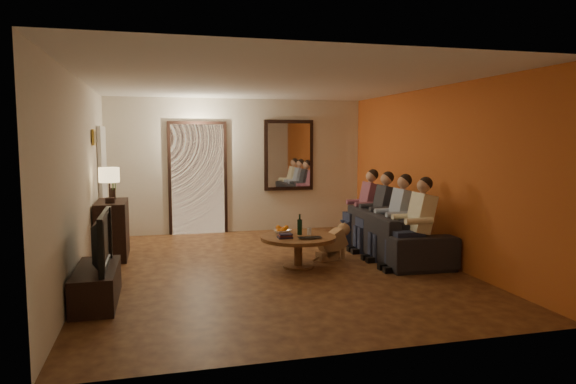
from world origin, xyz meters
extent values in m
cube|color=#3A1A0F|center=(0.00, 0.00, 0.00)|extent=(5.00, 6.00, 0.01)
cube|color=white|center=(0.00, 0.00, 2.60)|extent=(5.00, 6.00, 0.01)
cube|color=beige|center=(0.00, 3.00, 1.30)|extent=(5.00, 0.02, 2.60)
cube|color=beige|center=(0.00, -3.00, 1.30)|extent=(5.00, 0.02, 2.60)
cube|color=beige|center=(-2.50, 0.00, 1.30)|extent=(0.02, 6.00, 2.60)
cube|color=beige|center=(2.50, 0.00, 1.30)|extent=(0.02, 6.00, 2.60)
cube|color=#CD6423|center=(2.49, 0.00, 1.30)|extent=(0.01, 6.00, 2.60)
cube|color=#FFE0A5|center=(-0.80, 2.98, 1.05)|extent=(1.00, 0.06, 2.10)
cube|color=black|center=(-0.80, 2.97, 1.05)|extent=(1.12, 0.04, 2.22)
cube|color=silver|center=(-0.55, 2.98, 0.90)|extent=(0.45, 0.03, 1.70)
cube|color=black|center=(1.00, 2.96, 1.50)|extent=(1.00, 0.05, 1.40)
cube|color=white|center=(1.00, 2.93, 1.50)|extent=(0.86, 0.02, 1.26)
cube|color=white|center=(-2.46, 2.30, 1.02)|extent=(0.06, 0.85, 2.04)
cube|color=#B28C33|center=(-2.47, 1.30, 1.85)|extent=(0.03, 0.28, 0.24)
cube|color=brown|center=(-2.46, 1.30, 1.85)|extent=(0.01, 0.22, 0.18)
cube|color=black|center=(-2.25, 1.26, 0.44)|extent=(0.45, 0.99, 0.88)
cube|color=black|center=(-2.25, -1.00, 0.20)|extent=(0.45, 1.20, 0.40)
imported|color=black|center=(-2.25, -1.00, 0.71)|extent=(1.08, 0.14, 0.62)
imported|color=black|center=(2.04, 0.34, 0.35)|extent=(2.46, 1.07, 0.71)
cylinder|color=brown|center=(0.36, -0.03, 0.23)|extent=(1.18, 1.18, 0.45)
imported|color=white|center=(0.18, 0.19, 0.48)|extent=(0.26, 0.26, 0.06)
cylinder|color=silver|center=(0.54, 0.02, 0.50)|extent=(0.06, 0.06, 0.10)
imported|color=black|center=(0.46, -0.31, 0.46)|extent=(0.34, 0.22, 0.03)
camera|label=1|loc=(-1.57, -6.96, 1.84)|focal=32.00mm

